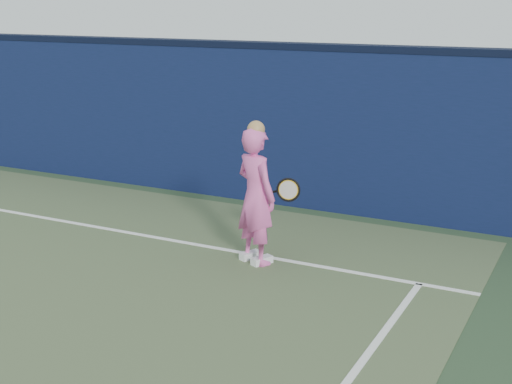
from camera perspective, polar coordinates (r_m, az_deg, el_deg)
The scene contains 4 objects.
backstop_wall at distance 12.44m, azimuth -5.66°, elevation 5.83°, with size 24.00×0.40×2.50m, color #0C1636.
wall_cap at distance 12.30m, azimuth -5.82°, elevation 11.81°, with size 24.00×0.42×0.10m, color black.
player at distance 8.91m, azimuth -0.00°, elevation -0.29°, with size 0.75×0.65×1.83m.
racket at distance 9.22m, azimuth 2.44°, elevation 0.15°, with size 0.59×0.13×0.32m.
Camera 1 is at (6.61, -3.85, 3.26)m, focal length 50.00 mm.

